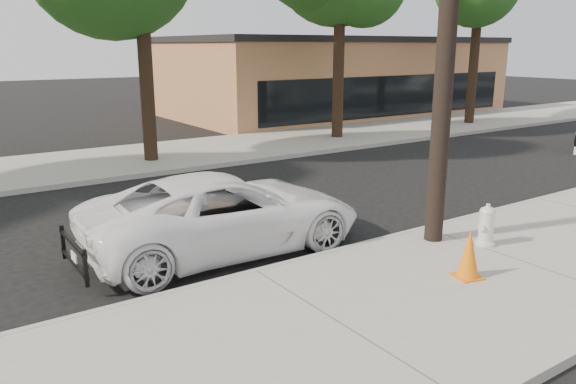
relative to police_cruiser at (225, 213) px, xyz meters
name	(u,v)px	position (x,y,z in m)	size (l,w,h in m)	color
ground	(200,243)	(-0.23, 0.63, -0.73)	(120.00, 120.00, 0.00)	black
near_sidewalk	(340,328)	(-0.23, -3.67, -0.66)	(90.00, 4.40, 0.15)	gray
far_sidewalk	(83,165)	(-0.23, 9.13, -0.66)	(90.00, 5.00, 0.15)	gray
curb_near	(255,274)	(-0.23, -1.47, -0.66)	(90.00, 0.12, 0.16)	#9E9B93
building_main	(332,77)	(15.77, 16.63, 1.27)	(18.00, 10.00, 4.00)	#AB6E47
police_cruiser	(225,213)	(0.00, 0.00, 0.00)	(2.42, 5.25, 1.46)	white
fire_hydrant	(486,226)	(3.92, -2.82, -0.22)	(0.40, 0.36, 0.74)	silver
traffic_cone	(469,255)	(2.42, -3.62, -0.20)	(0.49, 0.49, 0.79)	orange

